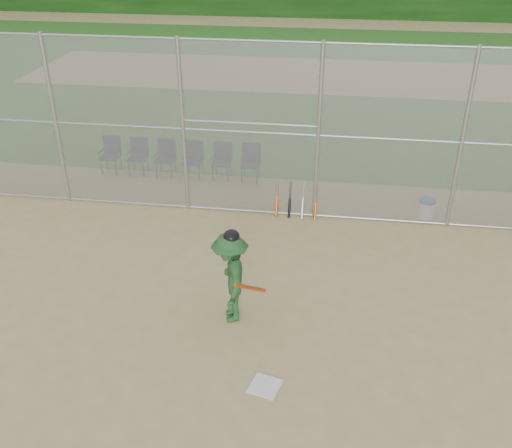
# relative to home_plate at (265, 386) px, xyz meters

# --- Properties ---
(ground) EXTENTS (100.00, 100.00, 0.00)m
(ground) POSITION_rel_home_plate_xyz_m (-0.57, 0.51, -0.01)
(ground) COLOR tan
(ground) RESTS_ON ground
(grass_strip) EXTENTS (100.00, 100.00, 0.00)m
(grass_strip) POSITION_rel_home_plate_xyz_m (-0.57, 18.51, -0.00)
(grass_strip) COLOR #255C1B
(grass_strip) RESTS_ON ground
(dirt_patch_far) EXTENTS (24.00, 24.00, 0.00)m
(dirt_patch_far) POSITION_rel_home_plate_xyz_m (-0.57, 18.51, -0.00)
(dirt_patch_far) COLOR tan
(dirt_patch_far) RESTS_ON ground
(backstop_fence) EXTENTS (16.09, 0.09, 4.00)m
(backstop_fence) POSITION_rel_home_plate_xyz_m (-0.57, 5.51, 2.06)
(backstop_fence) COLOR gray
(backstop_fence) RESTS_ON ground
(home_plate) EXTENTS (0.53, 0.53, 0.02)m
(home_plate) POSITION_rel_home_plate_xyz_m (0.00, 0.00, 0.00)
(home_plate) COLOR silver
(home_plate) RESTS_ON ground
(batter_at_plate) EXTENTS (1.06, 1.33, 1.75)m
(batter_at_plate) POSITION_rel_home_plate_xyz_m (-0.80, 1.57, 0.84)
(batter_at_plate) COLOR #1F4F24
(batter_at_plate) RESTS_ON ground
(water_cooler) EXTENTS (0.38, 0.38, 0.48)m
(water_cooler) POSITION_rel_home_plate_xyz_m (2.99, 5.82, 0.23)
(water_cooler) COLOR white
(water_cooler) RESTS_ON ground
(spare_bats) EXTENTS (0.96, 0.40, 0.83)m
(spare_bats) POSITION_rel_home_plate_xyz_m (0.01, 5.52, 0.40)
(spare_bats) COLOR #D84C14
(spare_bats) RESTS_ON ground
(chair_0) EXTENTS (0.54, 0.52, 0.96)m
(chair_0) POSITION_rel_home_plate_xyz_m (-5.15, 7.32, 0.47)
(chair_0) COLOR #0E1833
(chair_0) RESTS_ON ground
(chair_1) EXTENTS (0.54, 0.52, 0.96)m
(chair_1) POSITION_rel_home_plate_xyz_m (-4.39, 7.32, 0.47)
(chair_1) COLOR #0E1833
(chair_1) RESTS_ON ground
(chair_2) EXTENTS (0.54, 0.52, 0.96)m
(chair_2) POSITION_rel_home_plate_xyz_m (-3.63, 7.32, 0.47)
(chair_2) COLOR #0E1833
(chair_2) RESTS_ON ground
(chair_3) EXTENTS (0.54, 0.52, 0.96)m
(chair_3) POSITION_rel_home_plate_xyz_m (-2.86, 7.32, 0.47)
(chair_3) COLOR #0E1833
(chair_3) RESTS_ON ground
(chair_4) EXTENTS (0.54, 0.52, 0.96)m
(chair_4) POSITION_rel_home_plate_xyz_m (-2.10, 7.32, 0.47)
(chair_4) COLOR #0E1833
(chair_4) RESTS_ON ground
(chair_5) EXTENTS (0.54, 0.52, 0.96)m
(chair_5) POSITION_rel_home_plate_xyz_m (-1.34, 7.32, 0.47)
(chair_5) COLOR #0E1833
(chair_5) RESTS_ON ground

